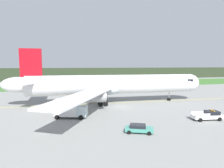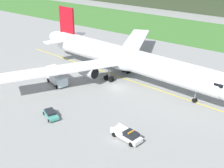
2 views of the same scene
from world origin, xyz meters
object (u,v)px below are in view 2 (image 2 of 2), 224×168
Objects in this scene: airliner at (127,59)px; catering_truck at (56,76)px; ops_pickup_truck at (127,135)px; staff_car at (51,114)px.

airliner is 8.15× the size of catering_truck.
airliner reaches higher than ops_pickup_truck.
catering_truck reaches higher than ops_pickup_truck.
ops_pickup_truck is at bearing 8.64° from staff_car.
staff_car is (-15.71, -2.39, -0.20)m from ops_pickup_truck.
staff_car is (9.91, -11.45, -1.25)m from catering_truck.
catering_truck is 15.19m from staff_car.
ops_pickup_truck is at bearing -19.48° from catering_truck.
airliner is 9.23× the size of ops_pickup_truck.
airliner is 16.89m from catering_truck.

